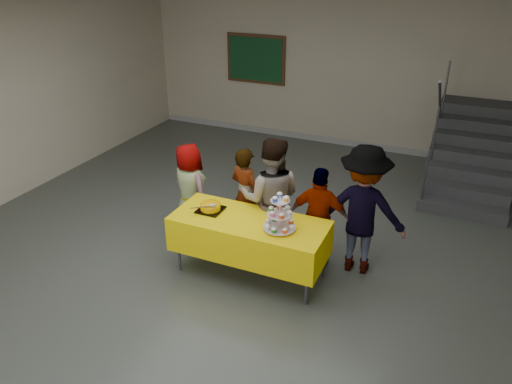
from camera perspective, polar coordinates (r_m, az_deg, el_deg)
room_shell at (r=5.54m, az=-4.65°, el=9.80°), size 10.00×10.04×3.02m
bake_table at (r=6.05m, az=-0.77°, el=-4.97°), size 1.88×0.78×0.77m
cupcake_stand at (r=5.67m, az=2.74°, el=-2.86°), size 0.38×0.38×0.44m
bear_cake at (r=6.15m, az=-5.23°, el=-1.62°), size 0.32×0.36×0.12m
schoolchild_a at (r=6.99m, az=-7.53°, el=0.31°), size 0.76×0.64×1.33m
schoolchild_b at (r=6.75m, az=-1.21°, el=-0.33°), size 0.57×0.47×1.35m
schoolchild_c at (r=6.34m, az=1.71°, el=-0.76°), size 0.93×0.81×1.63m
schoolchild_d at (r=6.22m, az=7.24°, el=-3.03°), size 0.81×0.39×1.34m
schoolchild_e at (r=6.17m, az=12.06°, el=-2.03°), size 1.12×0.70×1.66m
staircase at (r=9.34m, az=23.34°, el=3.94°), size 1.30×2.40×2.04m
noticeboard at (r=10.72m, az=-0.02°, el=14.95°), size 1.30×0.05×1.00m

